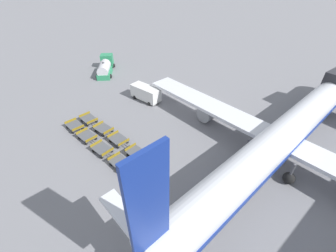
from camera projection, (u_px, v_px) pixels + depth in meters
name	position (u px, v px, depth m)	size (l,w,h in m)	color
ground_plane	(202.00, 105.00, 36.52)	(500.00, 500.00, 0.00)	gray
airplane	(287.00, 133.00, 25.23)	(41.56, 45.32, 12.64)	silver
fuel_tanker_primary	(105.00, 68.00, 46.06)	(7.93, 6.67, 2.83)	#2D8C5B
service_van	(146.00, 93.00, 37.10)	(5.48, 3.09, 2.37)	white
baggage_dolly_row_near_col_a	(75.00, 126.00, 31.02)	(3.18, 1.90, 0.92)	#515459
baggage_dolly_row_near_col_b	(87.00, 136.00, 29.17)	(3.22, 1.99, 0.92)	#515459
baggage_dolly_row_near_col_c	(102.00, 149.00, 27.18)	(3.23, 2.03, 0.92)	#515459
baggage_dolly_row_near_col_d	(120.00, 163.00, 25.33)	(3.19, 1.92, 0.92)	#515459
baggage_dolly_row_mid_a_col_a	(89.00, 119.00, 32.34)	(3.18, 1.89, 0.92)	#515459
baggage_dolly_row_mid_a_col_b	(104.00, 129.00, 30.43)	(3.24, 2.07, 0.92)	#515459
baggage_dolly_row_mid_a_col_c	(119.00, 140.00, 28.62)	(3.20, 1.93, 0.92)	#515459
baggage_dolly_row_mid_a_col_d	(137.00, 153.00, 26.60)	(3.21, 1.98, 0.92)	#515459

